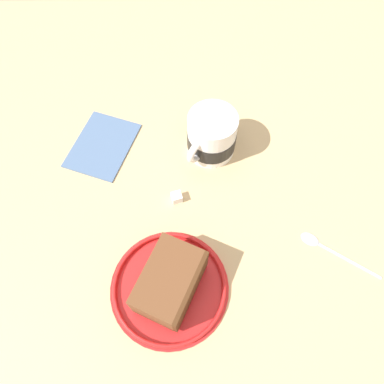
% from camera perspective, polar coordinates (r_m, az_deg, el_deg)
% --- Properties ---
extents(ground_plane, '(1.11, 1.11, 0.03)m').
position_cam_1_polar(ground_plane, '(0.61, 0.97, -4.48)').
color(ground_plane, tan).
extents(small_plate, '(0.18, 0.18, 0.01)m').
position_cam_1_polar(small_plate, '(0.56, -3.57, -14.70)').
color(small_plate, red).
rests_on(small_plate, ground_plane).
extents(cake_slice, '(0.13, 0.11, 0.07)m').
position_cam_1_polar(cake_slice, '(0.52, -3.50, -14.02)').
color(cake_slice, '#472814').
rests_on(cake_slice, small_plate).
extents(tea_mug, '(0.10, 0.09, 0.09)m').
position_cam_1_polar(tea_mug, '(0.63, 3.04, 8.77)').
color(tea_mug, white).
rests_on(tea_mug, ground_plane).
extents(teaspoon, '(0.08, 0.12, 0.01)m').
position_cam_1_polar(teaspoon, '(0.61, 20.07, -7.95)').
color(teaspoon, silver).
rests_on(teaspoon, ground_plane).
extents(folded_napkin, '(0.16, 0.14, 0.01)m').
position_cam_1_polar(folded_napkin, '(0.68, -13.92, 7.23)').
color(folded_napkin, slate).
rests_on(folded_napkin, ground_plane).
extents(sugar_cube, '(0.02, 0.02, 0.02)m').
position_cam_1_polar(sugar_cube, '(0.60, -2.43, -0.85)').
color(sugar_cube, white).
rests_on(sugar_cube, ground_plane).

